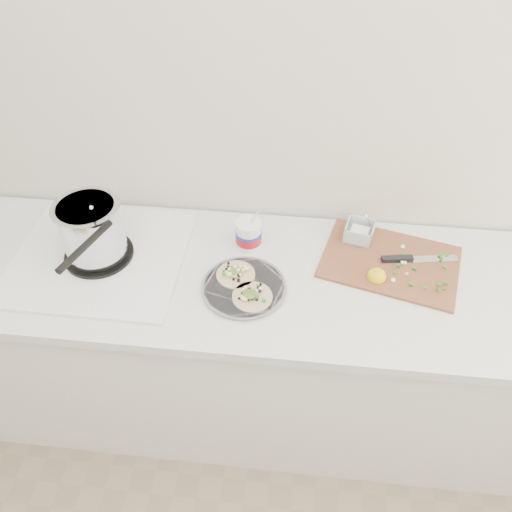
# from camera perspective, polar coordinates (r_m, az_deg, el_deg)

# --- Properties ---
(counter) EXTENTS (2.44, 0.66, 0.90)m
(counter) POSITION_cam_1_polar(r_m,az_deg,el_deg) (2.08, -0.08, -10.38)
(counter) COLOR silver
(counter) RESTS_ON ground
(stove) EXTENTS (0.60, 0.55, 0.28)m
(stove) POSITION_cam_1_polar(r_m,az_deg,el_deg) (1.80, -17.96, 1.89)
(stove) COLOR silver
(stove) RESTS_ON counter
(taco_plate) EXTENTS (0.28, 0.28, 0.04)m
(taco_plate) POSITION_cam_1_polar(r_m,az_deg,el_deg) (1.66, -1.40, -3.37)
(taco_plate) COLOR slate
(taco_plate) RESTS_ON counter
(tub) EXTENTS (0.10, 0.10, 0.21)m
(tub) POSITION_cam_1_polar(r_m,az_deg,el_deg) (1.78, -0.77, 2.71)
(tub) COLOR white
(tub) RESTS_ON counter
(cutboard) EXTENTS (0.53, 0.43, 0.07)m
(cutboard) POSITION_cam_1_polar(r_m,az_deg,el_deg) (1.82, 14.94, -0.11)
(cutboard) COLOR brown
(cutboard) RESTS_ON counter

